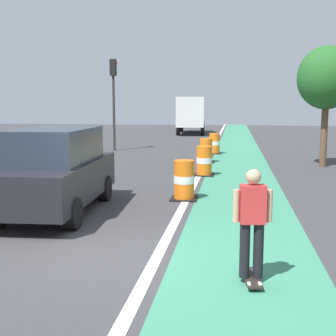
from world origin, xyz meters
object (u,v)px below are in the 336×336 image
traffic_barrel_front (184,180)px  street_tree_sidewalk (327,78)px  traffic_barrel_back (206,151)px  parked_suv_nearest (56,170)px  traffic_barrel_far (214,144)px  skateboarder_on_lane (252,222)px  delivery_truck_down_block (191,113)px  pedestrian_waiting (68,153)px  traffic_light_corner (114,88)px  traffic_barrel_mid (204,161)px  pedestrian_crossing (46,152)px

traffic_barrel_front → street_tree_sidewalk: (5.06, 7.40, 3.14)m
traffic_barrel_front → traffic_barrel_back: (0.09, 8.01, 0.00)m
parked_suv_nearest → traffic_barrel_far: size_ratio=4.30×
skateboarder_on_lane → delivery_truck_down_block: 33.78m
skateboarder_on_lane → pedestrian_waiting: 10.98m
traffic_barrel_front → traffic_light_corner: (-5.42, 12.55, 2.97)m
traffic_light_corner → traffic_barrel_far: bearing=-8.7°
parked_suv_nearest → pedestrian_waiting: bearing=108.2°
traffic_barrel_far → pedestrian_waiting: 9.62m
traffic_barrel_back → street_tree_sidewalk: (4.97, -0.61, 3.14)m
delivery_truck_down_block → traffic_light_corner: (-2.90, -15.37, 1.65)m
parked_suv_nearest → traffic_barrel_mid: (3.14, 6.20, -0.50)m
traffic_barrel_mid → traffic_barrel_back: same height
street_tree_sidewalk → pedestrian_crossing: bearing=-160.0°
parked_suv_nearest → traffic_barrel_mid: 6.97m
traffic_barrel_front → pedestrian_crossing: size_ratio=0.68×
pedestrian_crossing → traffic_barrel_back: bearing=38.4°
traffic_barrel_front → pedestrian_crossing: bearing=147.4°
traffic_barrel_back → traffic_barrel_far: bearing=86.6°
traffic_barrel_mid → street_tree_sidewalk: size_ratio=0.22×
traffic_barrel_back → delivery_truck_down_block: size_ratio=0.14×
traffic_barrel_front → traffic_light_corner: size_ratio=0.21×
traffic_barrel_far → pedestrian_crossing: 10.02m
parked_suv_nearest → delivery_truck_down_block: delivery_truck_down_block is taller
pedestrian_crossing → pedestrian_waiting: same height
traffic_barrel_far → traffic_barrel_front: bearing=-91.5°
skateboarder_on_lane → traffic_barrel_mid: 9.97m
parked_suv_nearest → traffic_barrel_back: bearing=73.4°
delivery_truck_down_block → pedestrian_waiting: 24.61m
traffic_barrel_mid → traffic_barrel_far: (0.04, 7.40, 0.00)m
traffic_barrel_back → skateboarder_on_lane: bearing=-83.5°
traffic_barrel_front → delivery_truck_down_block: size_ratio=0.14×
traffic_light_corner → pedestrian_crossing: 9.39m
traffic_barrel_back → street_tree_sidewalk: size_ratio=0.22×
delivery_truck_down_block → pedestrian_waiting: delivery_truck_down_block is taller
parked_suv_nearest → traffic_light_corner: traffic_light_corner is taller
traffic_barrel_mid → traffic_light_corner: bearing=124.5°
delivery_truck_down_block → pedestrian_crossing: size_ratio=4.80×
traffic_barrel_front → traffic_barrel_far: bearing=88.5°
delivery_truck_down_block → pedestrian_waiting: size_ratio=4.80×
traffic_light_corner → street_tree_sidewalk: bearing=-26.2°
traffic_barrel_front → delivery_truck_down_block: (-2.52, 27.92, 1.31)m
traffic_barrel_far → traffic_light_corner: (-5.72, 0.88, 2.97)m
skateboarder_on_lane → traffic_barrel_front: bearing=106.2°
traffic_barrel_mid → pedestrian_waiting: (-4.90, -0.86, 0.33)m
traffic_barrel_mid → traffic_light_corner: 10.47m
traffic_barrel_front → traffic_barrel_mid: (0.26, 4.27, 0.00)m
traffic_barrel_front → parked_suv_nearest: bearing=-146.3°
traffic_barrel_front → pedestrian_waiting: size_ratio=0.68×
traffic_light_corner → delivery_truck_down_block: bearing=79.3°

